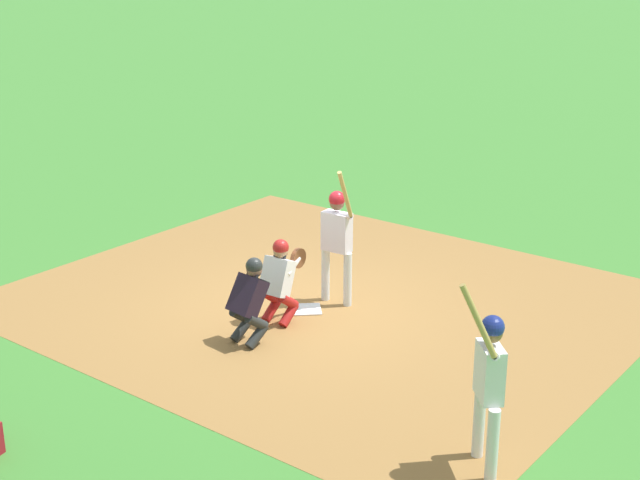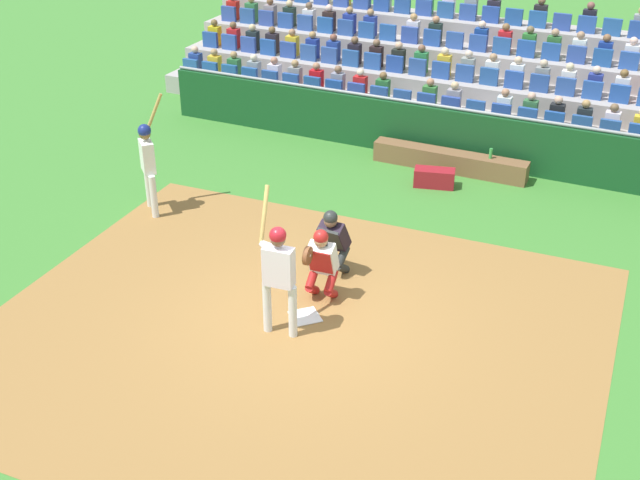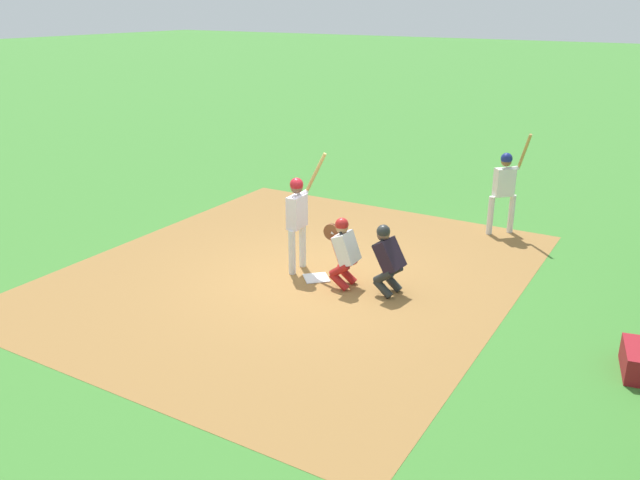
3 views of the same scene
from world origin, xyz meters
name	(u,v)px [view 2 (image 2 of 3)]	position (x,y,z in m)	size (l,w,h in m)	color
ground_plane	(305,317)	(0.00, 0.00, 0.00)	(160.00, 160.00, 0.00)	#3E7F30
infield_dirt_patch	(291,334)	(0.00, 0.50, 0.00)	(9.16, 7.88, 0.01)	olive
home_plate_marker	(305,316)	(0.00, 0.00, 0.02)	(0.44, 0.44, 0.02)	white
batter_at_plate	(278,268)	(0.17, 0.52, 1.13)	(0.67, 0.55, 2.25)	silver
catcher_crouching	(321,260)	(0.00, -0.58, 0.72)	(0.49, 0.74, 1.30)	#AB1C1B
home_plate_umpire	(333,239)	(0.14, -1.37, 0.69)	(0.48, 0.52, 1.26)	#272A29
dugout_wall	(442,133)	(0.00, -6.91, 0.60)	(13.60, 0.24, 1.25)	#154721
dugout_bench	(449,161)	(-0.36, -6.36, 0.22)	(3.37, 0.40, 0.44)	brown
water_bottle_on_bench	(491,153)	(-1.23, -6.37, 0.55)	(0.07, 0.07, 0.22)	green
equipment_duffel_bag	(434,178)	(-0.32, -5.46, 0.19)	(0.83, 0.36, 0.38)	maroon
on_deck_batter	(148,158)	(4.30, -2.04, 1.12)	(0.55, 0.78, 2.27)	silver
bleacher_stand	(487,78)	(0.00, -10.70, 0.78)	(16.36, 4.19, 2.65)	#A49C99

